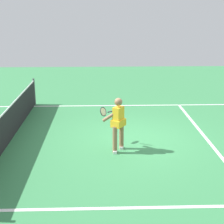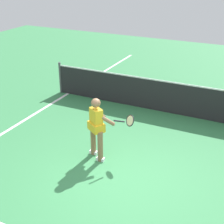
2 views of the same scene
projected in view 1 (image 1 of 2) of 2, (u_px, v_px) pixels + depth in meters
name	position (u px, v px, depth m)	size (l,w,h in m)	color
ground_plane	(134.00, 139.00, 10.59)	(27.49, 27.49, 0.00)	#38844C
service_line_marking	(206.00, 138.00, 10.66)	(7.63, 0.10, 0.01)	white
sideline_left_marking	(152.00, 207.00, 6.94)	(0.10, 19.14, 0.01)	white
sideline_right_marking	(126.00, 105.00, 14.24)	(0.10, 19.14, 0.01)	white
court_net	(9.00, 124.00, 10.32)	(8.31, 0.08, 1.11)	#4C4C51
tennis_player	(118.00, 122.00, 9.50)	(1.08, 0.77, 1.55)	#8C6647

